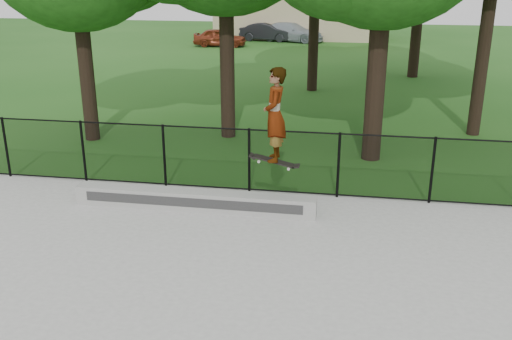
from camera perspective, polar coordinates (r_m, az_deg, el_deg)
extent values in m
cube|color=#A4A39F|center=(12.17, -6.20, -3.00)|extent=(5.18, 0.40, 0.41)
imported|color=maroon|center=(38.81, -3.64, 13.10)|extent=(3.50, 1.56, 1.18)
imported|color=black|center=(41.75, 1.13, 13.64)|extent=(3.64, 1.84, 1.27)
imported|color=#9FAAB4|center=(41.44, 3.60, 13.61)|extent=(4.58, 3.16, 1.32)
cube|color=black|center=(11.43, 1.85, 0.91)|extent=(0.83, 0.23, 0.21)
imported|color=#9FB1D1|center=(11.16, 1.90, 5.53)|extent=(0.51, 0.72, 1.86)
cylinder|color=black|center=(15.10, -23.71, 2.11)|extent=(0.06, 0.06, 1.50)
cylinder|color=black|center=(14.11, -16.88, 1.80)|extent=(0.06, 0.06, 1.50)
cylinder|color=black|center=(13.35, -9.16, 1.42)|extent=(0.06, 0.06, 1.50)
cylinder|color=black|center=(12.86, -0.69, 0.97)|extent=(0.06, 0.06, 1.50)
cylinder|color=black|center=(12.67, 8.24, 0.47)|extent=(0.06, 0.06, 1.50)
cylinder|color=black|center=(12.80, 17.22, -0.04)|extent=(0.06, 0.06, 1.50)
cylinder|color=black|center=(12.65, -0.70, 4.06)|extent=(16.00, 0.04, 0.04)
cylinder|color=black|center=(13.10, -0.68, -1.93)|extent=(16.00, 0.04, 0.04)
cube|color=black|center=(12.86, -0.69, 0.97)|extent=(16.00, 0.01, 1.50)
cylinder|color=black|center=(17.18, -2.91, 11.28)|extent=(0.44, 0.44, 4.90)
cylinder|color=black|center=(15.32, 11.95, 9.48)|extent=(0.44, 0.44, 4.68)
cylinder|color=black|center=(24.28, 5.80, 13.67)|extent=(0.44, 0.44, 4.94)
cylinder|color=black|center=(18.58, 21.96, 12.30)|extent=(0.44, 0.44, 6.02)
cylinder|color=black|center=(28.38, 15.72, 13.01)|extent=(0.44, 0.44, 4.06)
cylinder|color=black|center=(17.61, -16.64, 9.81)|extent=(0.44, 0.44, 4.35)
cube|color=tan|center=(44.39, 4.42, 15.71)|extent=(12.00, 6.00, 4.00)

